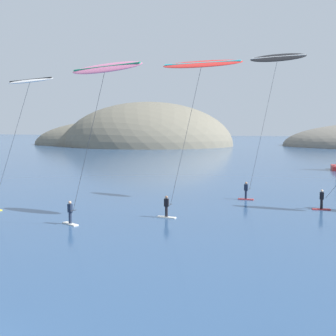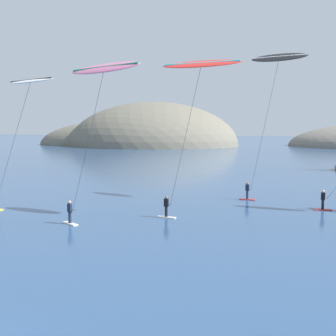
{
  "view_description": "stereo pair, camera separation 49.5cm",
  "coord_description": "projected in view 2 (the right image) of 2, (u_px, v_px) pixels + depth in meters",
  "views": [
    {
      "loc": [
        9.56,
        -9.0,
        7.02
      ],
      "look_at": [
        0.78,
        22.53,
        3.76
      ],
      "focal_mm": 45.0,
      "sensor_mm": 36.0,
      "label": 1
    },
    {
      "loc": [
        10.04,
        -8.86,
        7.02
      ],
      "look_at": [
        0.78,
        22.53,
        3.76
      ],
      "focal_mm": 45.0,
      "sensor_mm": 36.0,
      "label": 2
    }
  ],
  "objects": [
    {
      "name": "kitesurfer_pink",
      "position": [
        101.0,
        81.0,
        27.18
      ],
      "size": [
        7.34,
        3.55,
        11.16
      ],
      "color": "silver",
      "rests_on": "ground"
    },
    {
      "name": "headland_island",
      "position": [
        203.0,
        146.0,
        152.02
      ],
      "size": [
        154.83,
        66.38,
        31.61
      ],
      "color": "#6B6656",
      "rests_on": "ground"
    },
    {
      "name": "kitesurfer_black",
      "position": [
        277.0,
        68.0,
        37.87
      ],
      "size": [
        6.04,
        2.52,
        13.68
      ],
      "color": "red",
      "rests_on": "ground"
    },
    {
      "name": "kitesurfer_red",
      "position": [
        199.0,
        74.0,
        30.31
      ],
      "size": [
        6.57,
        2.2,
        11.89
      ],
      "color": "silver",
      "rests_on": "ground"
    },
    {
      "name": "kitesurfer_white",
      "position": [
        27.0,
        94.0,
        31.71
      ],
      "size": [
        8.46,
        3.74,
        10.65
      ],
      "color": "yellow",
      "rests_on": "ground"
    }
  ]
}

